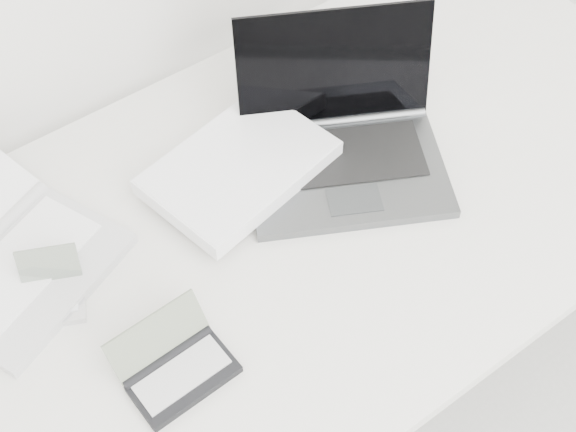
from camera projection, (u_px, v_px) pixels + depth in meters
desk at (288, 230)px, 1.37m from camera, size 1.60×0.80×0.73m
laptop_large at (294, 154)px, 1.36m from camera, size 0.55×0.41×0.22m
netbook_open_white at (3, 256)px, 1.25m from camera, size 0.40×0.44×0.10m
pda_silver at (53, 294)px, 1.22m from camera, size 0.13×0.13×0.07m
palmtop_charcoal at (177, 368)px, 1.14m from camera, size 0.15×0.13×0.08m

